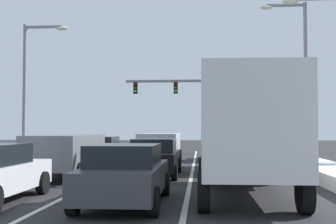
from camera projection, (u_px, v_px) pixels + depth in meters
ground_plane at (148, 177)px, 17.47m from camera, size 120.00×120.00×0.00m
lane_stripe_between_right_lane_and_center_lane at (193, 170)px, 20.54m from camera, size 0.14×35.28×0.01m
lane_stripe_between_center_lane_and_left_lane at (121, 169)px, 20.79m from camera, size 0.14×35.28×0.01m
snow_bank_right_shoulder at (308, 165)px, 20.16m from camera, size 1.94×35.28×0.47m
snow_bank_left_shoulder at (12, 161)px, 21.20m from camera, size 1.27×35.28×0.71m
box_truck_right_lane_nearest at (243, 129)px, 12.36m from camera, size 2.53×7.20×3.36m
suv_green_right_lane_second at (228, 148)px, 20.44m from camera, size 2.16×4.90×1.67m
sedan_maroon_right_lane_third at (220, 148)px, 27.04m from camera, size 2.00×4.50×1.51m
sedan_charcoal_center_lane_nearest at (125, 174)px, 11.07m from camera, size 2.00×4.50×1.51m
sedan_black_center_lane_second at (155, 157)px, 17.81m from camera, size 2.00×4.50×1.51m
suv_silver_center_lane_third at (160, 146)px, 23.78m from camera, size 2.16×4.90×1.67m
suv_gray_left_lane_second at (66, 152)px, 17.14m from camera, size 2.16×4.90×1.67m
sedan_red_left_lane_third at (101, 151)px, 23.24m from camera, size 2.00×4.50×1.51m
traffic_light_gantry at (209, 95)px, 36.62m from camera, size 10.94×0.47×6.20m
street_lamp_right_near at (335, 65)px, 18.68m from camera, size 2.66×0.36×7.66m
street_lamp_right_mid at (300, 68)px, 25.10m from camera, size 2.66×0.36×9.18m
street_lamp_left_mid at (31, 79)px, 25.62m from camera, size 2.66×0.36×8.03m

